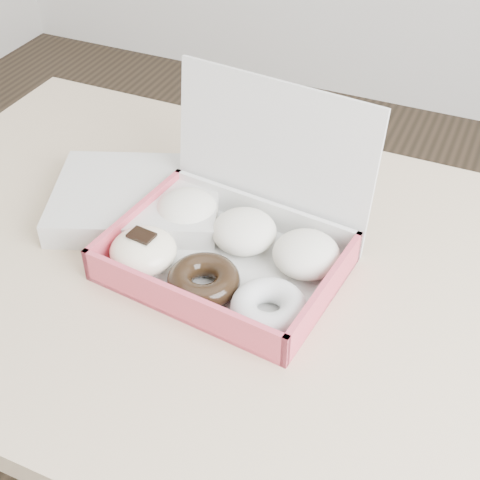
% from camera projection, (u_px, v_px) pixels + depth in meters
% --- Properties ---
extents(table, '(1.20, 0.80, 0.75)m').
position_uv_depth(table, '(222.00, 298.00, 1.06)').
color(table, tan).
rests_on(table, ground).
extents(donut_box, '(0.36, 0.31, 0.24)m').
position_uv_depth(donut_box, '(230.00, 242.00, 0.98)').
color(donut_box, silver).
rests_on(donut_box, table).
extents(newspapers, '(0.33, 0.30, 0.04)m').
position_uv_depth(newspapers, '(138.00, 199.00, 1.09)').
color(newspapers, beige).
rests_on(newspapers, table).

